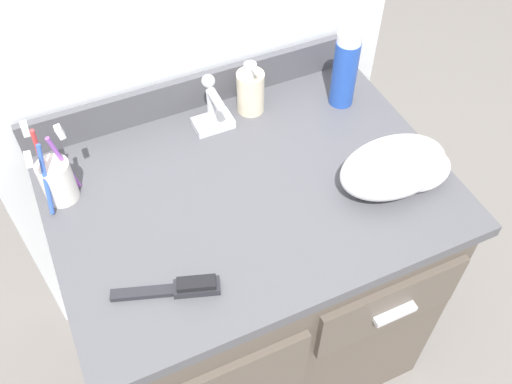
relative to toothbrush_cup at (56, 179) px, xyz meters
name	(u,v)px	position (x,y,z in m)	size (l,w,h in m)	color
ground_plane	(252,341)	(0.36, -0.14, -0.79)	(6.00, 6.00, 0.00)	slate
vanity	(251,277)	(0.36, -0.14, -0.40)	(0.83, 0.62, 0.73)	brown
backsplash	(199,90)	(0.36, 0.15, -0.01)	(0.83, 0.02, 0.09)	#4C4C51
sink_faucet	(213,111)	(0.36, 0.07, -0.01)	(0.09, 0.09, 0.14)	silver
toothbrush_cup	(56,179)	(0.00, 0.00, 0.00)	(0.08, 0.08, 0.20)	white
soap_dispenser	(250,91)	(0.46, 0.09, 0.00)	(0.06, 0.07, 0.14)	beige
shaving_cream_can	(345,70)	(0.67, 0.02, 0.04)	(0.06, 0.06, 0.19)	#234CB2
hairbrush	(181,288)	(0.15, -0.31, -0.04)	(0.20, 0.09, 0.03)	#232328
hand_towel	(399,168)	(0.65, -0.25, -0.01)	(0.24, 0.15, 0.10)	white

